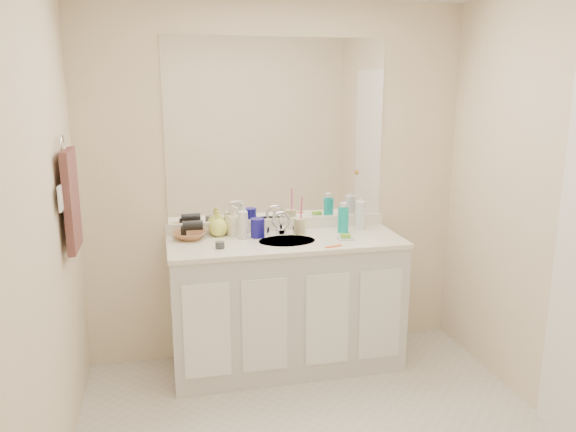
{
  "coord_description": "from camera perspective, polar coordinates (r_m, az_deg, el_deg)",
  "views": [
    {
      "loc": [
        -0.78,
        -2.38,
        1.86
      ],
      "look_at": [
        0.0,
        0.97,
        1.05
      ],
      "focal_mm": 35.0,
      "sensor_mm": 36.0,
      "label": 1
    }
  ],
  "objects": [
    {
      "name": "wall_front",
      "position": [
        1.49,
        20.78,
        -14.11
      ],
      "size": [
        2.6,
        0.02,
        2.4
      ],
      "primitive_type": "cube",
      "color": "beige",
      "rests_on": "floor"
    },
    {
      "name": "extra_white_bottle",
      "position": [
        3.65,
        -4.62,
        -0.95
      ],
      "size": [
        0.06,
        0.06,
        0.18
      ],
      "primitive_type": "cylinder",
      "rotation": [
        0.0,
        0.0,
        0.15
      ],
      "color": "silver",
      "rests_on": "countertop"
    },
    {
      "name": "mirror",
      "position": [
        3.77,
        -1.1,
        8.66
      ],
      "size": [
        1.48,
        0.01,
        1.2
      ],
      "primitive_type": "cube",
      "color": "white",
      "rests_on": "wall_back"
    },
    {
      "name": "hand_towel",
      "position": [
        3.25,
        -21.14,
        1.5
      ],
      "size": [
        0.04,
        0.32,
        0.55
      ],
      "primitive_type": "cube",
      "color": "#442624",
      "rests_on": "towel_ring"
    },
    {
      "name": "green_soap",
      "position": [
        3.66,
        5.87,
        -2.01
      ],
      "size": [
        0.07,
        0.06,
        0.02
      ],
      "primitive_type": "cube",
      "rotation": [
        0.0,
        0.0,
        -0.21
      ],
      "color": "#78C42F",
      "rests_on": "soap_dish"
    },
    {
      "name": "backsplash",
      "position": [
        3.87,
        -1.03,
        -0.85
      ],
      "size": [
        1.52,
        0.03,
        0.08
      ],
      "primitive_type": "cube",
      "color": "white",
      "rests_on": "countertop"
    },
    {
      "name": "vanity_cabinet",
      "position": [
        3.78,
        -0.17,
        -9.09
      ],
      "size": [
        1.5,
        0.55,
        0.85
      ],
      "primitive_type": "cube",
      "color": "silver",
      "rests_on": "floor"
    },
    {
      "name": "soap_dish",
      "position": [
        3.66,
        5.86,
        -2.29
      ],
      "size": [
        0.1,
        0.09,
        0.01
      ],
      "primitive_type": "cube",
      "rotation": [
        0.0,
        0.0,
        -0.05
      ],
      "color": "silver",
      "rests_on": "countertop"
    },
    {
      "name": "blue_mug",
      "position": [
        3.68,
        -3.1,
        -1.21
      ],
      "size": [
        0.1,
        0.1,
        0.13
      ],
      "primitive_type": "cylinder",
      "rotation": [
        0.0,
        0.0,
        -0.15
      ],
      "color": "navy",
      "rests_on": "countertop"
    },
    {
      "name": "tan_cup",
      "position": [
        3.77,
        1.19,
        -1.04
      ],
      "size": [
        0.1,
        0.1,
        0.11
      ],
      "primitive_type": "cylinder",
      "rotation": [
        0.0,
        0.0,
        0.33
      ],
      "color": "#C8C18D",
      "rests_on": "countertop"
    },
    {
      "name": "toothbrush",
      "position": [
        3.74,
        1.35,
        0.41
      ],
      "size": [
        0.02,
        0.04,
        0.22
      ],
      "primitive_type": "cylinder",
      "rotation": [
        0.14,
        0.0,
        0.2
      ],
      "color": "#E23B86",
      "rests_on": "tan_cup"
    },
    {
      "name": "hair_dryer",
      "position": [
        3.68,
        -9.66,
        -0.95
      ],
      "size": [
        0.13,
        0.07,
        0.06
      ],
      "primitive_type": "cylinder",
      "rotation": [
        0.0,
        1.57,
        -0.01
      ],
      "color": "black",
      "rests_on": "wicker_basket"
    },
    {
      "name": "faucet",
      "position": [
        3.77,
        -0.72,
        -0.99
      ],
      "size": [
        0.02,
        0.02,
        0.11
      ],
      "primitive_type": "cylinder",
      "color": "silver",
      "rests_on": "countertop"
    },
    {
      "name": "wall_back",
      "position": [
        3.82,
        -1.1,
        3.28
      ],
      "size": [
        2.6,
        0.02,
        2.4
      ],
      "primitive_type": "cube",
      "color": "beige",
      "rests_on": "floor"
    },
    {
      "name": "wall_left",
      "position": [
        2.53,
        -24.49,
        -3.16
      ],
      "size": [
        0.02,
        2.6,
        2.4
      ],
      "primitive_type": "cube",
      "color": "beige",
      "rests_on": "floor"
    },
    {
      "name": "dark_jar",
      "position": [
        3.47,
        -6.93,
        -2.94
      ],
      "size": [
        0.06,
        0.06,
        0.04
      ],
      "primitive_type": "cylinder",
      "rotation": [
        0.0,
        0.0,
        0.1
      ],
      "color": "#37383F",
      "rests_on": "countertop"
    },
    {
      "name": "orange_comb",
      "position": [
        3.49,
        4.66,
        -3.1
      ],
      "size": [
        0.12,
        0.05,
        0.0
      ],
      "primitive_type": "cube",
      "rotation": [
        0.0,
        0.0,
        0.27
      ],
      "color": "#F55719",
      "rests_on": "countertop"
    },
    {
      "name": "soap_bottle_white",
      "position": [
        3.78,
        -4.63,
        -0.2
      ],
      "size": [
        0.08,
        0.08,
        0.21
      ],
      "primitive_type": "imported",
      "rotation": [
        0.0,
        0.0,
        -0.01
      ],
      "color": "silver",
      "rests_on": "countertop"
    },
    {
      "name": "sink_basin",
      "position": [
        3.62,
        -0.11,
        -2.7
      ],
      "size": [
        0.37,
        0.37,
        0.02
      ],
      "primitive_type": "cylinder",
      "color": "beige",
      "rests_on": "countertop"
    },
    {
      "name": "soap_bottle_cream",
      "position": [
        3.74,
        -5.47,
        -0.48
      ],
      "size": [
        0.12,
        0.12,
        0.2
      ],
      "primitive_type": "imported",
      "rotation": [
        0.0,
        0.0,
        0.37
      ],
      "color": "#F9EFCB",
      "rests_on": "countertop"
    },
    {
      "name": "clear_pump_bottle",
      "position": [
        3.91,
        7.37,
        0.08
      ],
      "size": [
        0.09,
        0.09,
        0.2
      ],
      "primitive_type": "cylinder",
      "rotation": [
        0.0,
        0.0,
        0.3
      ],
      "color": "white",
      "rests_on": "countertop"
    },
    {
      "name": "switch_plate",
      "position": [
        3.05,
        -22.12,
        1.65
      ],
      "size": [
        0.01,
        0.08,
        0.13
      ],
      "primitive_type": "cube",
      "color": "white",
      "rests_on": "wall_left"
    },
    {
      "name": "soap_bottle_yellow",
      "position": [
        3.74,
        -7.1,
        -0.77
      ],
      "size": [
        0.17,
        0.17,
        0.16
      ],
      "primitive_type": "imported",
      "rotation": [
        0.0,
        0.0,
        0.43
      ],
      "color": "#E3EB5B",
      "rests_on": "countertop"
    },
    {
      "name": "countertop",
      "position": [
        3.64,
        -0.18,
        -2.66
      ],
      "size": [
        1.52,
        0.57,
        0.03
      ],
      "primitive_type": "cube",
      "color": "white",
      "rests_on": "vanity_cabinet"
    },
    {
      "name": "wicker_basket",
      "position": [
        3.7,
        -9.93,
        -1.93
      ],
      "size": [
        0.26,
        0.26,
        0.05
      ],
      "primitive_type": "imported",
      "rotation": [
        0.0,
        0.0,
        -0.32
      ],
      "color": "#9D653F",
      "rests_on": "countertop"
    },
    {
      "name": "towel_ring",
      "position": [
        3.21,
        -21.94,
        6.72
      ],
      "size": [
        0.01,
        0.11,
        0.11
      ],
      "primitive_type": "torus",
      "rotation": [
        0.0,
        1.57,
        0.0
      ],
      "color": "silver",
      "rests_on": "wall_left"
    },
    {
      "name": "mouthwash_bottle",
      "position": [
        3.81,
        5.62,
        -0.4
      ],
      "size": [
        0.1,
        0.1,
        0.17
      ],
      "primitive_type": "cylinder",
      "rotation": [
        0.0,
        0.0,
        -0.41
      ],
      "color": "#0DA79E",
      "rests_on": "countertop"
    }
  ]
}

